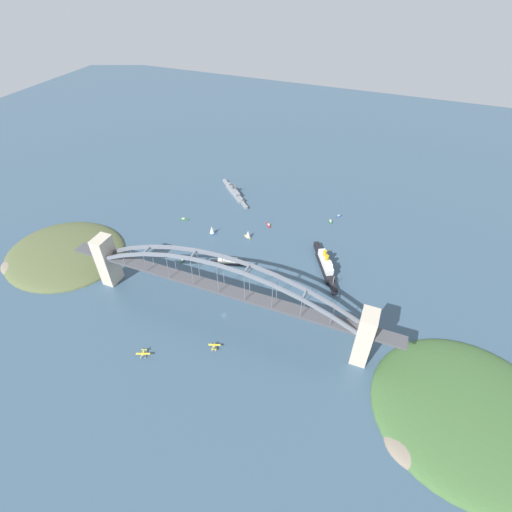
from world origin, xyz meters
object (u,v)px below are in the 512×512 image
(seaplane_second_in_formation, at_px, (214,346))
(small_boat_7, at_px, (248,234))
(ocean_liner, at_px, (325,264))
(seaplane_taxiing_near_bridge, at_px, (143,354))
(small_boat_2, at_px, (330,221))
(small_boat_1, at_px, (183,260))
(small_boat_6, at_px, (339,216))
(harbor_ferry_steamer, at_px, (228,262))
(small_boat_0, at_px, (212,230))
(harbor_arch_bridge, at_px, (222,291))
(small_boat_3, at_px, (269,225))
(naval_cruiser, at_px, (235,193))
(small_boat_5, at_px, (184,219))
(small_boat_4, at_px, (175,248))

(seaplane_second_in_formation, distance_m, small_boat_7, 153.64)
(ocean_liner, xyz_separation_m, small_boat_7, (-94.15, 19.06, -1.05))
(seaplane_taxiing_near_bridge, bearing_deg, small_boat_2, 68.03)
(ocean_liner, distance_m, small_boat_7, 96.06)
(seaplane_taxiing_near_bridge, distance_m, small_boat_1, 119.74)
(small_boat_2, height_order, small_boat_6, small_boat_2)
(harbor_ferry_steamer, height_order, small_boat_0, small_boat_0)
(harbor_arch_bridge, xyz_separation_m, small_boat_6, (63.47, 195.23, -29.88))
(seaplane_second_in_formation, height_order, small_boat_6, seaplane_second_in_formation)
(seaplane_second_in_formation, relative_size, small_boat_3, 1.17)
(ocean_liner, bearing_deg, naval_cruiser, 146.05)
(harbor_arch_bridge, xyz_separation_m, ocean_liner, (70.17, 95.45, -24.69))
(harbor_ferry_steamer, bearing_deg, small_boat_7, 87.16)
(seaplane_taxiing_near_bridge, height_order, small_boat_6, seaplane_taxiing_near_bridge)
(naval_cruiser, relative_size, small_boat_5, 5.45)
(harbor_ferry_steamer, relative_size, small_boat_4, 4.83)
(seaplane_taxiing_near_bridge, relative_size, small_boat_7, 1.07)
(small_boat_1, bearing_deg, harbor_arch_bridge, -35.49)
(ocean_liner, relative_size, small_boat_7, 6.50)
(small_boat_3, bearing_deg, small_boat_7, -113.95)
(small_boat_7, bearing_deg, small_boat_2, 39.46)
(naval_cruiser, distance_m, small_boat_4, 129.77)
(small_boat_0, xyz_separation_m, small_boat_2, (121.56, 74.59, -4.47))
(small_boat_5, bearing_deg, harbor_arch_bridge, -46.99)
(naval_cruiser, height_order, small_boat_0, naval_cruiser)
(seaplane_second_in_formation, distance_m, small_boat_1, 119.27)
(naval_cruiser, xyz_separation_m, harbor_ferry_steamer, (50.52, -128.95, -0.44))
(small_boat_0, bearing_deg, naval_cruiser, 97.42)
(small_boat_6, relative_size, small_boat_7, 0.66)
(ocean_liner, distance_m, naval_cruiser, 177.36)
(harbor_arch_bridge, distance_m, small_boat_5, 164.26)
(harbor_arch_bridge, relative_size, harbor_ferry_steamer, 8.36)
(harbor_ferry_steamer, bearing_deg, seaplane_second_in_formation, -71.05)
(naval_cruiser, distance_m, small_boat_5, 83.34)
(small_boat_0, relative_size, small_boat_7, 1.08)
(ocean_liner, distance_m, small_boat_5, 181.85)
(small_boat_2, bearing_deg, small_boat_0, -148.47)
(ocean_liner, height_order, seaplane_second_in_formation, ocean_liner)
(small_boat_1, bearing_deg, small_boat_4, 143.91)
(naval_cruiser, bearing_deg, small_boat_2, -6.01)
(harbor_ferry_steamer, bearing_deg, ocean_liner, 17.20)
(small_boat_2, height_order, small_boat_7, small_boat_7)
(small_boat_4, bearing_deg, small_boat_7, 35.91)
(small_boat_1, bearing_deg, small_boat_6, 46.48)
(seaplane_taxiing_near_bridge, bearing_deg, small_boat_7, 84.08)
(naval_cruiser, relative_size, small_boat_4, 7.96)
(naval_cruiser, xyz_separation_m, small_boat_3, (66.57, -49.33, -2.15))
(small_boat_4, bearing_deg, small_boat_0, 57.02)
(small_boat_5, bearing_deg, small_boat_1, -60.50)
(small_boat_5, relative_size, small_boat_7, 1.04)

